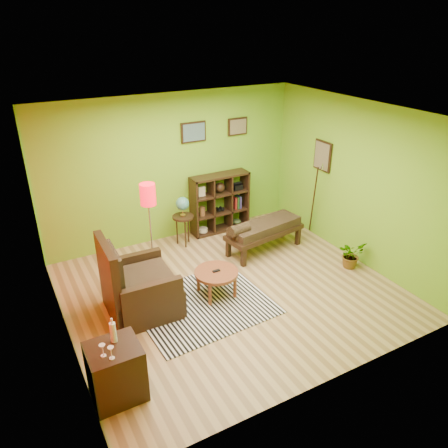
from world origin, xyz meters
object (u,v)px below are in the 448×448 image
cube_shelf (221,203)px  potted_plant (351,257)px  armchair (137,290)px  bench (263,229)px  side_cabinet (116,371)px  floor_lamp (149,203)px  coffee_table (216,275)px  globe_table (183,209)px

cube_shelf → potted_plant: cube_shelf is taller
cube_shelf → armchair: bearing=-142.4°
cube_shelf → bench: 1.21m
side_cabinet → floor_lamp: bearing=60.0°
coffee_table → floor_lamp: bearing=126.9°
cube_shelf → potted_plant: size_ratio=2.46×
armchair → potted_plant: (3.68, -0.56, -0.18)m
globe_table → coffee_table: bearing=-97.5°
bench → floor_lamp: bearing=177.7°
floor_lamp → coffee_table: bearing=-53.1°
armchair → bench: bearing=14.2°
coffee_table → potted_plant: size_ratio=1.41×
floor_lamp → cube_shelf: (1.86, 1.08, -0.77)m
floor_lamp → globe_table: 1.42m
potted_plant → floor_lamp: bearing=157.5°
floor_lamp → side_cabinet: bearing=-120.0°
coffee_table → globe_table: bearing=82.5°
coffee_table → side_cabinet: size_ratio=0.68×
armchair → globe_table: 2.20m
armchair → side_cabinet: armchair is taller
armchair → bench: (2.63, 0.67, 0.08)m
armchair → cube_shelf: 3.01m
globe_table → potted_plant: globe_table is taller
side_cabinet → cube_shelf: size_ratio=0.84×
globe_table → bench: 1.54m
armchair → bench: armchair is taller
side_cabinet → potted_plant: 4.50m
side_cabinet → cube_shelf: cube_shelf is taller
floor_lamp → bench: size_ratio=1.06×
globe_table → bench: globe_table is taller
globe_table → side_cabinet: bearing=-125.7°
globe_table → bench: bearing=-38.7°
side_cabinet → armchair: bearing=62.8°
coffee_table → globe_table: globe_table is taller
potted_plant → coffee_table: bearing=171.2°
coffee_table → floor_lamp: size_ratio=0.41×
armchair → side_cabinet: size_ratio=1.21×
potted_plant → cube_shelf: bearing=118.4°
coffee_table → cube_shelf: 2.33m
floor_lamp → potted_plant: size_ratio=3.46×
potted_plant → bench: bearing=130.4°
floor_lamp → potted_plant: bearing=-22.5°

